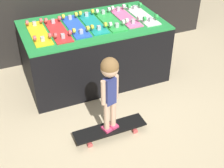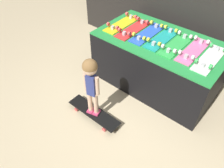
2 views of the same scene
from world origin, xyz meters
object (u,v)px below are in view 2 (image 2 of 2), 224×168
at_px(skateboard_red_on_rack, 134,29).
at_px(skateboard_green_on_rack, 177,44).
at_px(skateboard_teal_on_rack, 162,38).
at_px(child, 91,78).
at_px(skateboard_blue_on_rack, 148,33).
at_px(skateboard_white_on_rack, 210,58).
at_px(skateboard_on_floor, 94,113).
at_px(skateboard_pink_on_rack, 194,50).
at_px(skateboard_yellow_on_rack, 122,23).

relative_size(skateboard_red_on_rack, skateboard_green_on_rack, 1.00).
relative_size(skateboard_teal_on_rack, child, 0.78).
bearing_deg(skateboard_red_on_rack, skateboard_teal_on_rack, 5.41).
bearing_deg(child, skateboard_red_on_rack, 85.26).
xyz_separation_m(skateboard_red_on_rack, skateboard_blue_on_rack, (0.22, 0.03, 0.00)).
relative_size(skateboard_teal_on_rack, skateboard_white_on_rack, 1.00).
distance_m(skateboard_teal_on_rack, skateboard_on_floor, 1.34).
bearing_deg(skateboard_blue_on_rack, skateboard_green_on_rack, -0.63).
bearing_deg(skateboard_pink_on_rack, child, -121.31).
bearing_deg(skateboard_green_on_rack, skateboard_blue_on_rack, 179.37).
height_order(skateboard_yellow_on_rack, skateboard_green_on_rack, same).
bearing_deg(skateboard_white_on_rack, skateboard_teal_on_rack, 177.36).
relative_size(skateboard_teal_on_rack, skateboard_green_on_rack, 1.00).
relative_size(skateboard_white_on_rack, child, 0.78).
height_order(skateboard_yellow_on_rack, skateboard_red_on_rack, same).
xyz_separation_m(skateboard_pink_on_rack, skateboard_on_floor, (-0.68, -1.13, -0.70)).
relative_size(skateboard_pink_on_rack, child, 0.78).
xyz_separation_m(skateboard_teal_on_rack, skateboard_on_floor, (-0.24, -1.12, -0.70)).
bearing_deg(skateboard_teal_on_rack, skateboard_red_on_rack, -174.59).
xyz_separation_m(skateboard_green_on_rack, skateboard_on_floor, (-0.46, -1.10, -0.70)).
distance_m(skateboard_white_on_rack, child, 1.42).
xyz_separation_m(skateboard_yellow_on_rack, skateboard_red_on_rack, (0.22, -0.02, 0.00)).
xyz_separation_m(skateboard_red_on_rack, skateboard_green_on_rack, (0.66, 0.03, 0.00)).
bearing_deg(skateboard_red_on_rack, skateboard_white_on_rack, 0.58).
bearing_deg(skateboard_pink_on_rack, skateboard_red_on_rack, -176.88).
relative_size(skateboard_yellow_on_rack, skateboard_on_floor, 0.85).
distance_m(skateboard_yellow_on_rack, skateboard_on_floor, 1.37).
relative_size(skateboard_yellow_on_rack, skateboard_white_on_rack, 1.00).
relative_size(skateboard_red_on_rack, skateboard_pink_on_rack, 1.00).
height_order(skateboard_green_on_rack, skateboard_on_floor, skateboard_green_on_rack).
bearing_deg(child, skateboard_pink_on_rack, 43.52).
distance_m(skateboard_yellow_on_rack, skateboard_green_on_rack, 0.88).
bearing_deg(child, skateboard_blue_on_rack, 73.67).
relative_size(skateboard_green_on_rack, skateboard_pink_on_rack, 1.00).
distance_m(skateboard_red_on_rack, skateboard_teal_on_rack, 0.44).
height_order(skateboard_yellow_on_rack, skateboard_on_floor, skateboard_yellow_on_rack).
bearing_deg(skateboard_red_on_rack, skateboard_yellow_on_rack, 174.57).
xyz_separation_m(skateboard_red_on_rack, skateboard_on_floor, (0.20, -1.08, -0.70)).
bearing_deg(skateboard_white_on_rack, child, -129.75).
xyz_separation_m(skateboard_yellow_on_rack, skateboard_blue_on_rack, (0.44, 0.01, 0.00)).
height_order(skateboard_red_on_rack, skateboard_pink_on_rack, same).
xyz_separation_m(skateboard_white_on_rack, child, (-0.90, -1.09, -0.10)).
bearing_deg(skateboard_on_floor, skateboard_red_on_rack, 100.43).
height_order(skateboard_teal_on_rack, skateboard_white_on_rack, same).
height_order(skateboard_pink_on_rack, child, child).
distance_m(skateboard_green_on_rack, skateboard_white_on_rack, 0.44).
bearing_deg(skateboard_teal_on_rack, skateboard_pink_on_rack, 0.83).
distance_m(skateboard_blue_on_rack, skateboard_pink_on_rack, 0.66).
height_order(skateboard_white_on_rack, child, child).
distance_m(skateboard_teal_on_rack, child, 1.15).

